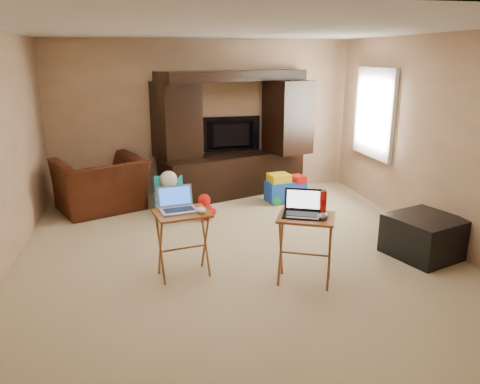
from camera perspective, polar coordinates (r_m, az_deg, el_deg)
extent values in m
plane|color=beige|center=(5.57, -0.43, -7.35)|extent=(5.50, 5.50, 0.00)
plane|color=silver|center=(5.11, -0.50, 19.25)|extent=(5.50, 5.50, 0.00)
plane|color=tan|center=(7.88, -4.56, 9.05)|extent=(5.00, 0.00, 5.00)
plane|color=tan|center=(2.67, 11.63, -5.74)|extent=(5.00, 0.00, 5.00)
plane|color=tan|center=(6.20, 22.92, 5.86)|extent=(0.00, 5.50, 5.50)
plane|color=white|center=(7.48, 16.18, 9.24)|extent=(0.00, 1.20, 1.20)
cube|color=white|center=(7.47, 16.05, 9.24)|extent=(0.06, 1.14, 1.34)
cube|color=black|center=(7.66, -0.79, 7.06)|extent=(2.52, 1.42, 2.01)
imported|color=black|center=(7.85, -1.06, 6.97)|extent=(1.03, 0.17, 0.59)
imported|color=#401A0D|center=(7.25, -16.60, 0.86)|extent=(1.52, 1.44, 0.78)
cube|color=black|center=(5.82, 21.56, -5.04)|extent=(0.91, 0.91, 0.47)
cube|color=#974D24|center=(4.92, -6.94, -6.33)|extent=(0.61, 0.53, 0.71)
cube|color=brown|center=(4.78, 7.93, -6.98)|extent=(0.69, 0.63, 0.72)
cube|color=#A9AAAE|center=(4.79, -7.52, -0.99)|extent=(0.41, 0.36, 0.24)
cube|color=black|center=(4.62, 7.60, -1.49)|extent=(0.46, 0.43, 0.24)
ellipsoid|color=white|center=(4.74, -4.73, -2.23)|extent=(0.10, 0.15, 0.06)
ellipsoid|color=#3B3A3F|center=(4.59, 10.15, -2.94)|extent=(0.14, 0.17, 0.06)
cylinder|color=red|center=(4.76, 10.08, -1.19)|extent=(0.07, 0.07, 0.22)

